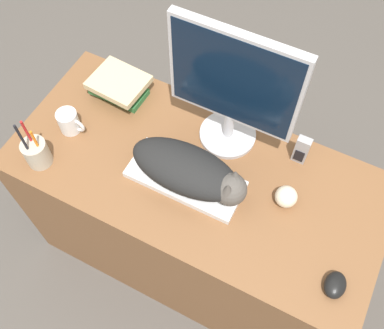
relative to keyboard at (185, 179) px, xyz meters
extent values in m
plane|color=#4C4742|center=(0.01, -0.26, -0.79)|extent=(12.00, 12.00, 0.00)
cube|color=brown|center=(0.01, 0.05, -0.40)|extent=(1.33, 0.61, 0.78)
cube|color=silver|center=(0.00, 0.00, 0.00)|extent=(0.40, 0.17, 0.02)
ellipsoid|color=black|center=(0.00, 0.00, 0.07)|extent=(0.38, 0.18, 0.12)
sphere|color=#4C4742|center=(0.16, 0.00, 0.07)|extent=(0.11, 0.11, 0.11)
cone|color=#4C4742|center=(0.16, -0.03, 0.12)|extent=(0.04, 0.04, 0.04)
cone|color=#4C4742|center=(0.16, 0.03, 0.12)|extent=(0.04, 0.04, 0.04)
cylinder|color=#B7B7BC|center=(0.05, 0.24, 0.00)|extent=(0.20, 0.20, 0.02)
cylinder|color=#B7B7BC|center=(0.05, 0.24, 0.06)|extent=(0.04, 0.04, 0.12)
cube|color=#B7B7BC|center=(0.05, 0.24, 0.30)|extent=(0.44, 0.03, 0.37)
cube|color=black|center=(0.05, 0.23, 0.30)|extent=(0.41, 0.02, 0.35)
ellipsoid|color=black|center=(0.57, -0.12, 0.01)|extent=(0.06, 0.09, 0.04)
cylinder|color=silver|center=(-0.48, 0.00, 0.03)|extent=(0.08, 0.08, 0.09)
torus|color=silver|center=(-0.44, 0.00, 0.03)|extent=(0.06, 0.01, 0.06)
cylinder|color=#B2A893|center=(-0.49, -0.16, 0.04)|extent=(0.09, 0.09, 0.10)
cylinder|color=orange|center=(-0.47, -0.16, 0.10)|extent=(0.01, 0.01, 0.14)
cylinder|color=#B21E1E|center=(-0.51, -0.15, 0.11)|extent=(0.01, 0.01, 0.17)
cylinder|color=black|center=(-0.50, -0.18, 0.12)|extent=(0.01, 0.01, 0.19)
sphere|color=beige|center=(0.33, 0.08, 0.03)|extent=(0.07, 0.07, 0.07)
cube|color=#99999E|center=(0.31, 0.26, 0.05)|extent=(0.05, 0.03, 0.12)
cube|color=black|center=(0.31, 0.24, 0.03)|extent=(0.03, 0.00, 0.05)
cube|color=#2D6B38|center=(-0.40, 0.23, 0.00)|extent=(0.19, 0.12, 0.03)
cube|color=#2D6B38|center=(-0.41, 0.23, 0.03)|extent=(0.18, 0.15, 0.03)
cube|color=#C6B284|center=(-0.40, 0.22, 0.06)|extent=(0.21, 0.18, 0.03)
camera|label=1|loc=(0.36, -0.65, 1.34)|focal=42.00mm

